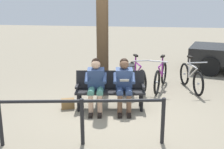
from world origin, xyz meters
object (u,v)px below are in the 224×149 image
object	(u,v)px
handbag	(68,104)
bicycle_red	(191,78)
person_companion	(96,82)
bicycle_black	(137,76)
bench	(110,87)
person_reading	(124,82)
bicycle_green	(161,76)
litter_bin	(127,80)
tree_trunk	(102,23)

from	to	relation	value
handbag	bicycle_red	size ratio (longest dim) A/B	0.18
person_companion	bicycle_black	size ratio (longest dim) A/B	0.75
bench	person_companion	world-z (taller)	person_companion
bicycle_red	bicycle_black	bearing A→B (deg)	-105.19
person_reading	bicycle_green	bearing A→B (deg)	-123.76
handbag	person_reading	bearing A→B (deg)	-175.83
person_companion	bicycle_green	distance (m)	2.41
bicycle_green	bicycle_black	xyz separation A→B (m)	(0.67, -0.00, 0.00)
person_reading	bicycle_red	distance (m)	2.47
bicycle_black	bench	bearing A→B (deg)	-37.12
handbag	bicycle_red	bearing A→B (deg)	-148.18
bench	litter_bin	bearing A→B (deg)	-116.04
litter_bin	bicycle_green	xyz separation A→B (m)	(-0.89, -0.71, -0.06)
bicycle_red	bicycle_black	xyz separation A→B (m)	(1.51, -0.01, 0.00)
tree_trunk	bicycle_green	world-z (taller)	tree_trunk
litter_bin	handbag	bearing A→B (deg)	42.06
handbag	litter_bin	xyz separation A→B (m)	(-1.28, -1.16, 0.30)
litter_bin	person_reading	bearing A→B (deg)	91.47
litter_bin	bicycle_green	bearing A→B (deg)	-141.24
person_companion	bicycle_green	bearing A→B (deg)	-136.64
bicycle_green	litter_bin	bearing A→B (deg)	-39.30
person_companion	tree_trunk	distance (m)	1.69
person_companion	litter_bin	bearing A→B (deg)	-125.72
bench	person_companion	distance (m)	0.39
person_reading	bicycle_red	xyz separation A→B (m)	(-1.70, -1.77, -0.31)
handbag	bicycle_green	distance (m)	2.88
person_companion	litter_bin	distance (m)	1.32
bench	person_companion	bearing A→B (deg)	26.91
tree_trunk	bicycle_black	distance (m)	1.90
person_companion	handbag	xyz separation A→B (m)	(0.67, 0.01, -0.54)
person_companion	bicycle_red	xyz separation A→B (m)	(-2.33, -1.86, -0.30)
bench	bicycle_black	world-z (taller)	bicycle_black
bench	person_reading	world-z (taller)	person_reading
person_reading	person_companion	xyz separation A→B (m)	(0.63, 0.09, -0.00)
handbag	litter_bin	bearing A→B (deg)	-137.94
bicycle_black	handbag	bearing A→B (deg)	-58.08
bicycle_black	tree_trunk	bearing A→B (deg)	-70.59
bench	person_reading	distance (m)	0.39
person_companion	handbag	distance (m)	0.87
person_reading	tree_trunk	size ratio (longest dim) A/B	0.32
bench	tree_trunk	size ratio (longest dim) A/B	0.44
handbag	tree_trunk	bearing A→B (deg)	-118.19
person_reading	person_companion	size ratio (longest dim) A/B	1.00
tree_trunk	bicycle_green	distance (m)	2.28
bench	person_reading	bearing A→B (deg)	152.61
litter_bin	bicycle_red	xyz separation A→B (m)	(-1.73, -0.71, -0.06)
litter_bin	person_companion	bearing A→B (deg)	62.11
bench	litter_bin	world-z (taller)	bench
litter_bin	bicycle_black	size ratio (longest dim) A/B	0.52
bench	tree_trunk	distance (m)	1.72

